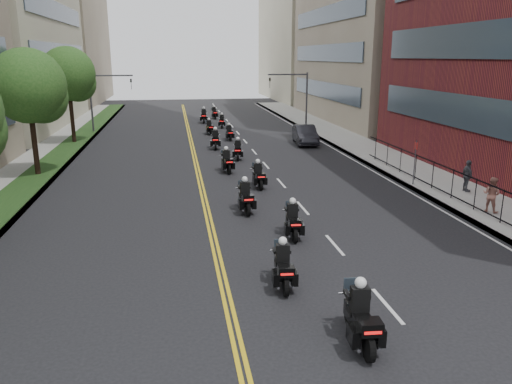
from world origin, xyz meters
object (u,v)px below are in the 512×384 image
motorcycle_9 (229,133)px  pedestrian_b (492,194)px  motorcycle_8 (215,140)px  pedestrian_c (467,176)px  motorcycle_7 (238,151)px  motorcycle_11 (222,122)px  motorcycle_6 (227,162)px  motorcycle_3 (293,222)px  motorcycle_4 (245,198)px  motorcycle_13 (214,113)px  parked_sedan (305,135)px  motorcycle_1 (360,319)px  motorcycle_2 (283,267)px  motorcycle_12 (204,117)px  motorcycle_5 (258,176)px  motorcycle_10 (209,128)px

motorcycle_9 → pedestrian_b: 25.20m
motorcycle_8 → pedestrian_c: size_ratio=1.38×
motorcycle_8 → pedestrian_b: 22.25m
motorcycle_7 → motorcycle_11: (0.46, 16.52, -0.02)m
motorcycle_8 → motorcycle_6: bearing=-85.2°
motorcycle_8 → pedestrian_b: size_ratio=1.42×
pedestrian_c → motorcycle_3: bearing=119.3°
motorcycle_7 → pedestrian_b: pedestrian_b is taller
motorcycle_4 → motorcycle_13: motorcycle_4 is taller
parked_sedan → pedestrian_b: pedestrian_b is taller
motorcycle_1 → motorcycle_2: bearing=113.0°
motorcycle_9 → motorcycle_12: 12.22m
motorcycle_1 → pedestrian_b: pedestrian_b is taller
motorcycle_6 → motorcycle_12: size_ratio=0.92×
parked_sedan → motorcycle_3: bearing=-100.7°
motorcycle_1 → motorcycle_11: 40.65m
motorcycle_9 → motorcycle_8: bearing=-113.6°
motorcycle_5 → motorcycle_4: bearing=-108.9°
motorcycle_11 → motorcycle_2: bearing=-85.4°
motorcycle_12 → pedestrian_c: bearing=-64.9°
motorcycle_3 → motorcycle_9: motorcycle_3 is taller
motorcycle_7 → pedestrian_c: (10.88, -11.29, 0.37)m
motorcycle_13 → parked_sedan: motorcycle_13 is taller
motorcycle_7 → pedestrian_b: 17.81m
motorcycle_9 → parked_sedan: parked_sedan is taller
motorcycle_1 → motorcycle_4: 11.74m
motorcycle_1 → motorcycle_9: size_ratio=1.17×
motorcycle_2 → pedestrian_c: (12.05, 9.25, 0.36)m
motorcycle_12 → motorcycle_1: bearing=-84.0°
motorcycle_3 → motorcycle_11: size_ratio=1.06×
motorcycle_9 → motorcycle_10: size_ratio=0.99×
motorcycle_5 → motorcycle_8: 12.60m
motorcycle_3 → motorcycle_10: motorcycle_3 is taller
motorcycle_1 → motorcycle_2: motorcycle_1 is taller
motorcycle_8 → motorcycle_3: bearing=-81.3°
motorcycle_6 → pedestrian_b: 15.57m
motorcycle_12 → motorcycle_13: size_ratio=1.12×
motorcycle_8 → parked_sedan: motorcycle_8 is taller
motorcycle_6 → pedestrian_c: bearing=-37.1°
motorcycle_2 → motorcycle_13: bearing=92.8°
motorcycle_4 → parked_sedan: 19.55m
motorcycle_10 → pedestrian_c: bearing=-70.3°
motorcycle_6 → parked_sedan: size_ratio=0.47×
parked_sedan → pedestrian_c: (4.47, -16.82, 0.23)m
motorcycle_4 → pedestrian_c: pedestrian_c is taller
motorcycle_1 → pedestrian_c: pedestrian_c is taller
motorcycle_10 → pedestrian_b: 29.12m
motorcycle_8 → motorcycle_13: (1.52, 19.85, -0.06)m
motorcycle_10 → motorcycle_11: size_ratio=1.01×
motorcycle_6 → motorcycle_11: 20.52m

